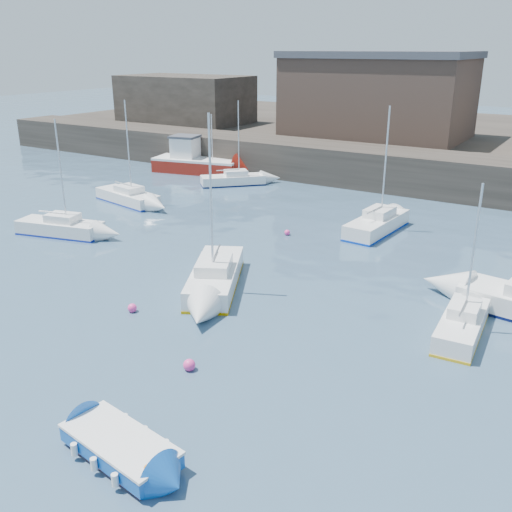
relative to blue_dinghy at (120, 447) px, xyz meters
The scene contains 16 objects.
water 3.33m from the blue_dinghy, behind, with size 220.00×220.00×0.00m, color #2D4760.
quay_wall 35.52m from the blue_dinghy, 95.31° to the left, with size 90.00×5.00×3.00m, color #28231E.
land_strip 53.46m from the blue_dinghy, 93.52° to the left, with size 90.00×32.00×2.80m, color #28231E.
warehouse 44.77m from the blue_dinghy, 102.09° to the left, with size 16.40×10.40×7.60m.
bldg_west 52.88m from the blue_dinghy, 126.45° to the left, with size 14.00×8.00×5.00m.
blue_dinghy is the anchor object (origin of this frame).
fishing_boat 38.64m from the blue_dinghy, 124.61° to the left, with size 8.36×4.54×5.24m.
sailboat_a 21.61m from the blue_dinghy, 143.94° to the left, with size 5.59×2.94×6.93m.
sailboat_b 12.24m from the blue_dinghy, 113.45° to the left, with size 4.69×6.56×8.15m.
sailboat_c 13.90m from the blue_dinghy, 63.26° to the left, with size 1.74×4.67×6.04m.
sailboat_e 28.17m from the blue_dinghy, 133.44° to the left, with size 5.96×2.94×7.34m.
sailboat_f 23.48m from the blue_dinghy, 93.45° to the left, with size 2.28×5.92×7.54m.
sailboat_h 33.50m from the blue_dinghy, 118.74° to the left, with size 4.89×4.92×6.77m.
buoy_near 9.47m from the blue_dinghy, 131.60° to the left, with size 0.39×0.39×0.39m, color #FF3A95.
buoy_mid 4.83m from the blue_dinghy, 105.16° to the left, with size 0.44×0.44×0.44m, color #FF3A95.
buoy_far 20.80m from the blue_dinghy, 106.19° to the left, with size 0.34×0.34×0.34m, color #FF3A95.
Camera 1 is at (13.30, -9.33, 10.74)m, focal length 40.00 mm.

